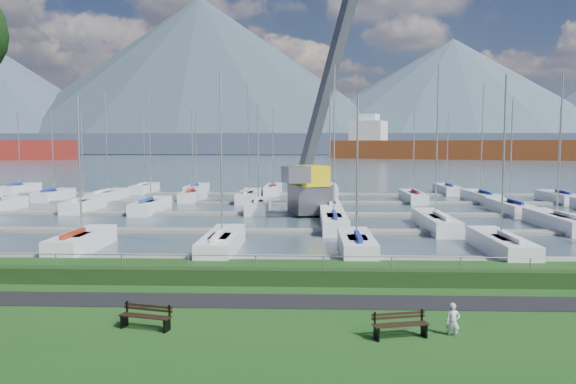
{
  "coord_description": "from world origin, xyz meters",
  "views": [
    {
      "loc": [
        1.34,
        -24.41,
        6.15
      ],
      "look_at": [
        0.0,
        12.0,
        3.0
      ],
      "focal_mm": 35.0,
      "sensor_mm": 36.0,
      "label": 1
    }
  ],
  "objects_px": {
    "person": "(453,317)",
    "crane": "(315,153)",
    "bench_right": "(400,325)",
    "bench_left": "(146,317)"
  },
  "relations": [
    {
      "from": "person",
      "to": "bench_right",
      "type": "bearing_deg",
      "value": -161.92
    },
    {
      "from": "bench_right",
      "to": "crane",
      "type": "bearing_deg",
      "value": 80.59
    },
    {
      "from": "bench_right",
      "to": "crane",
      "type": "height_order",
      "value": "crane"
    },
    {
      "from": "person",
      "to": "crane",
      "type": "xyz_separation_m",
      "value": [
        -4.08,
        33.56,
        4.72
      ]
    },
    {
      "from": "bench_left",
      "to": "bench_right",
      "type": "xyz_separation_m",
      "value": [
        8.3,
        -0.55,
        0.0
      ]
    },
    {
      "from": "bench_right",
      "to": "person",
      "type": "height_order",
      "value": "person"
    },
    {
      "from": "bench_left",
      "to": "bench_right",
      "type": "bearing_deg",
      "value": 10.95
    },
    {
      "from": "bench_left",
      "to": "crane",
      "type": "height_order",
      "value": "crane"
    },
    {
      "from": "person",
      "to": "crane",
      "type": "relative_size",
      "value": 0.05
    },
    {
      "from": "bench_left",
      "to": "crane",
      "type": "xyz_separation_m",
      "value": [
        5.96,
        33.29,
        4.91
      ]
    }
  ]
}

